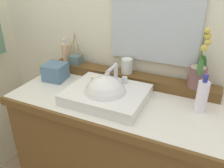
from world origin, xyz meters
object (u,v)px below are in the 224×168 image
at_px(soap_bar, 96,77).
at_px(lotion_bottle, 202,96).
at_px(sink_basin, 106,96).
at_px(reed_diffuser, 76,59).
at_px(tissue_box, 55,72).
at_px(potted_plant, 198,72).
at_px(tumbler_cup, 127,66).
at_px(soap_dispenser, 66,52).

bearing_deg(soap_bar, lotion_bottle, 0.29).
xyz_separation_m(sink_basin, reed_diffuser, (-0.36, 0.27, 0.06)).
xyz_separation_m(soap_bar, tissue_box, (-0.29, -0.00, -0.02)).
bearing_deg(sink_basin, potted_plant, 30.56).
bearing_deg(lotion_bottle, soap_bar, -179.71).
distance_m(soap_bar, potted_plant, 0.57).
distance_m(sink_basin, tumbler_cup, 0.28).
height_order(soap_dispenser, tumbler_cup, soap_dispenser).
distance_m(soap_bar, soap_dispenser, 0.38).
distance_m(soap_bar, tumbler_cup, 0.21).
distance_m(soap_dispenser, lotion_bottle, 0.94).
bearing_deg(tissue_box, sink_basin, -13.85).
bearing_deg(potted_plant, soap_dispenser, 177.87).
bearing_deg(tumbler_cup, lotion_bottle, -19.37).
bearing_deg(tumbler_cup, soap_bar, -127.77).
height_order(tumbler_cup, tissue_box, tumbler_cup).
bearing_deg(reed_diffuser, tumbler_cup, 0.42).
bearing_deg(soap_bar, reed_diffuser, 146.22).
xyz_separation_m(soap_bar, tumbler_cup, (0.13, 0.17, 0.03)).
relative_size(soap_bar, tissue_box, 0.54).
bearing_deg(soap_bar, sink_basin, -41.82).
xyz_separation_m(soap_bar, reed_diffuser, (-0.24, 0.16, 0.02)).
distance_m(sink_basin, soap_dispenser, 0.54).
bearing_deg(tumbler_cup, soap_dispenser, 177.86).
relative_size(soap_dispenser, tissue_box, 1.21).
bearing_deg(soap_bar, tumbler_cup, 52.23).
xyz_separation_m(potted_plant, lotion_bottle, (0.04, -0.15, -0.06)).
xyz_separation_m(sink_basin, tumbler_cup, (0.01, 0.27, 0.08)).
distance_m(reed_diffuser, lotion_bottle, 0.85).
relative_size(sink_basin, lotion_bottle, 2.10).
bearing_deg(lotion_bottle, tissue_box, -179.64).
bearing_deg(potted_plant, sink_basin, -149.44).
bearing_deg(reed_diffuser, sink_basin, -36.56).
height_order(sink_basin, tissue_box, sink_basin).
distance_m(potted_plant, tissue_box, 0.86).
distance_m(soap_bar, reed_diffuser, 0.29).
xyz_separation_m(soap_bar, lotion_bottle, (0.59, 0.00, 0.01)).
height_order(soap_bar, tumbler_cup, tumbler_cup).
relative_size(sink_basin, soap_bar, 6.00).
bearing_deg(lotion_bottle, potted_plant, 107.00).
distance_m(tumbler_cup, tissue_box, 0.46).
xyz_separation_m(soap_dispenser, reed_diffuser, (0.09, -0.02, -0.03)).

